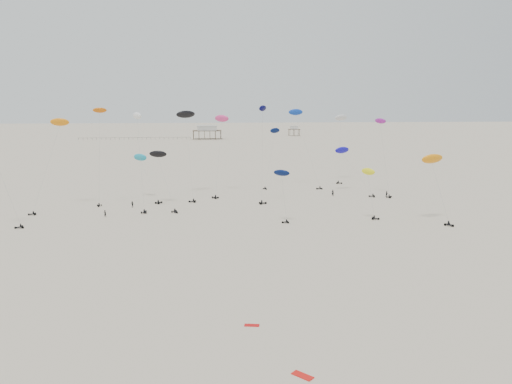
{
  "coord_description": "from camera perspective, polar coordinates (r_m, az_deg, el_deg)",
  "views": [
    {
      "loc": [
        -10.7,
        -19.41,
        26.38
      ],
      "look_at": [
        0.0,
        88.0,
        7.0
      ],
      "focal_mm": 35.0,
      "sensor_mm": 36.0,
      "label": 1
    }
  ],
  "objects": [
    {
      "name": "rig_10",
      "position": [
        159.72,
        5.1,
        7.38
      ],
      "size": [
        9.38,
        11.35,
        25.2
      ],
      "rotation": [
        0.0,
        0.0,
        1.83
      ],
      "color": "black",
      "rests_on": "ground"
    },
    {
      "name": "rig_5",
      "position": [
        147.51,
        14.3,
        5.61
      ],
      "size": [
        3.99,
        10.14,
        22.19
      ],
      "rotation": [
        0.0,
        0.0,
        5.37
      ],
      "color": "black",
      "rests_on": "ground"
    },
    {
      "name": "spectator_2",
      "position": [
        131.5,
        -13.95,
        -1.7
      ],
      "size": [
        1.25,
        1.13,
        1.88
      ],
      "primitive_type": "imported",
      "rotation": [
        0.0,
        0.0,
        5.67
      ],
      "color": "black",
      "rests_on": "ground"
    },
    {
      "name": "rig_7",
      "position": [
        116.25,
        12.92,
        0.75
      ],
      "size": [
        4.31,
        3.78,
        11.88
      ],
      "rotation": [
        0.0,
        0.0,
        4.33
      ],
      "color": "black",
      "rests_on": "ground"
    },
    {
      "name": "rig_4",
      "position": [
        131.47,
        -10.77,
        3.03
      ],
      "size": [
        8.53,
        15.82,
        18.15
      ],
      "rotation": [
        0.0,
        0.0,
        3.71
      ],
      "color": "black",
      "rests_on": "ground"
    },
    {
      "name": "rig_13",
      "position": [
        145.24,
        -7.95,
        7.63
      ],
      "size": [
        6.29,
        17.84,
        26.09
      ],
      "rotation": [
        0.0,
        0.0,
        1.47
      ],
      "color": "black",
      "rests_on": "ground"
    },
    {
      "name": "rig_3",
      "position": [
        135.15,
        -17.46,
        5.97
      ],
      "size": [
        3.6,
        5.64,
        25.33
      ],
      "rotation": [
        0.0,
        0.0,
        3.13
      ],
      "color": "black",
      "rests_on": "ground"
    },
    {
      "name": "grounded_kite_b",
      "position": [
        61.98,
        -0.48,
        -15.01
      ],
      "size": [
        1.89,
        0.99,
        0.07
      ],
      "primitive_type": "cube",
      "rotation": [
        0.0,
        0.0,
        -0.17
      ],
      "color": "#BF0B0C",
      "rests_on": "ground"
    },
    {
      "name": "spectator_1",
      "position": [
        146.59,
        14.72,
        -0.53
      ],
      "size": [
        0.95,
        0.57,
        1.91
      ],
      "primitive_type": "imported",
      "rotation": [
        0.0,
        0.0,
        6.32
      ],
      "color": "black",
      "rests_on": "ground"
    },
    {
      "name": "spectator_0",
      "position": [
        122.28,
        -16.84,
        -2.73
      ],
      "size": [
        0.83,
        0.75,
        1.88
      ],
      "primitive_type": "imported",
      "rotation": [
        0.0,
        0.0,
        2.6
      ],
      "color": "black",
      "rests_on": "ground"
    },
    {
      "name": "pavilion_small",
      "position": [
        406.26,
        4.37,
        6.92
      ],
      "size": [
        9.0,
        7.0,
        8.0
      ],
      "color": "brown",
      "rests_on": "ground"
    },
    {
      "name": "rig_8",
      "position": [
        146.85,
        -4.1,
        6.6
      ],
      "size": [
        6.22,
        15.35,
        23.95
      ],
      "rotation": [
        0.0,
        0.0,
        0.83
      ],
      "color": "black",
      "rests_on": "ground"
    },
    {
      "name": "pavilion_main",
      "position": [
        370.07,
        -5.61,
        6.7
      ],
      "size": [
        21.0,
        13.0,
        9.8
      ],
      "color": "brown",
      "rests_on": "ground"
    },
    {
      "name": "rig_16",
      "position": [
        152.26,
        10.29,
        3.99
      ],
      "size": [
        9.43,
        15.42,
        17.48
      ],
      "rotation": [
        0.0,
        0.0,
        1.25
      ],
      "color": "black",
      "rests_on": "ground"
    },
    {
      "name": "rig_14",
      "position": [
        173.16,
        9.65,
        7.24
      ],
      "size": [
        6.6,
        12.76,
        23.09
      ],
      "rotation": [
        0.0,
        0.0,
        4.3
      ],
      "color": "black",
      "rests_on": "ground"
    },
    {
      "name": "ground_plane",
      "position": [
        221.25,
        -2.88,
        3.32
      ],
      "size": [
        900.0,
        900.0,
        0.0
      ],
      "primitive_type": "plane",
      "color": "beige"
    },
    {
      "name": "rig_2",
      "position": [
        110.4,
        3.05,
        0.97
      ],
      "size": [
        4.07,
        3.57,
        12.03
      ],
      "rotation": [
        0.0,
        0.0,
        1.61
      ],
      "color": "black",
      "rests_on": "ground"
    },
    {
      "name": "rig_15",
      "position": [
        141.57,
        -12.64,
        2.78
      ],
      "size": [
        9.33,
        13.82,
        15.52
      ],
      "rotation": [
        0.0,
        0.0,
        5.51
      ],
      "color": "black",
      "rests_on": "ground"
    },
    {
      "name": "rig_11",
      "position": [
        131.03,
        0.76,
        5.24
      ],
      "size": [
        3.0,
        5.62,
        25.79
      ],
      "rotation": [
        0.0,
        0.0,
        4.89
      ],
      "color": "black",
      "rests_on": "ground"
    },
    {
      "name": "grounded_kite_a",
      "position": [
        52.23,
        5.34,
        -20.21
      ],
      "size": [
        2.19,
        2.2,
        0.08
      ],
      "primitive_type": "cube",
      "rotation": [
        0.0,
        0.0,
        -0.79
      ],
      "color": "red",
      "rests_on": "ground"
    },
    {
      "name": "pier_fence",
      "position": [
        373.83,
        -13.64,
        5.97
      ],
      "size": [
        80.2,
        0.2,
        1.5
      ],
      "color": "black",
      "rests_on": "ground"
    },
    {
      "name": "rig_1",
      "position": [
        125.87,
        -13.17,
        5.13
      ],
      "size": [
        4.19,
        9.52,
        24.14
      ],
      "rotation": [
        0.0,
        0.0,
        6.04
      ],
      "color": "black",
      "rests_on": "ground"
    },
    {
      "name": "rig_9",
      "position": [
        136.29,
        -21.93,
        6.01
      ],
      "size": [
        7.96,
        14.29,
        23.95
      ],
      "rotation": [
        0.0,
        0.0,
        1.79
      ],
      "color": "black",
      "rests_on": "ground"
    },
    {
      "name": "rig_6",
      "position": [
        118.56,
        19.75,
        2.56
      ],
      "size": [
        6.08,
        9.9,
        15.5
      ],
      "rotation": [
        0.0,
        0.0,
        3.56
      ],
      "color": "black",
      "rests_on": "ground"
    },
    {
      "name": "rig_0",
      "position": [
        161.83,
        1.97,
        5.83
      ],
      "size": [
        7.37,
        14.29,
        20.37
      ],
      "rotation": [
        0.0,
        0.0,
        3.5
      ],
      "color": "black",
      "rests_on": "ground"
    },
    {
      "name": "spectator_3",
      "position": [
        144.59,
        8.76,
        -0.45
      ],
      "size": [
        0.96,
        0.88,
        2.17
      ],
      "primitive_type": "imported",
      "rotation": [
        0.0,
        0.0,
        2.57
      ],
      "color": "black",
      "rests_on": "ground"
    }
  ]
}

